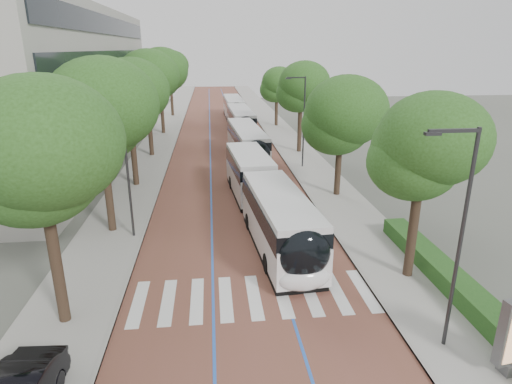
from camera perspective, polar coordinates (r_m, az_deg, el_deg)
ground at (r=18.57m, az=-0.58°, el=-15.50°), size 160.00×160.00×0.00m
road at (r=56.29m, az=-4.53°, el=7.93°), size 11.00×140.00×0.02m
sidewalk_left at (r=56.59m, az=-12.21°, el=7.68°), size 4.00×140.00×0.12m
sidewalk_right at (r=56.97m, az=3.11°, el=8.14°), size 4.00×140.00×0.12m
kerb_left at (r=56.42m, az=-10.27°, el=7.77°), size 0.20×140.00×0.14m
kerb_right at (r=56.71m, az=1.19°, el=8.12°), size 0.20×140.00×0.14m
zebra_crossing at (r=19.41m, az=-0.26°, el=-13.75°), size 10.55×3.60×0.01m
lane_line_left at (r=56.27m, az=-6.17°, el=7.90°), size 0.12×126.00×0.01m
lane_line_right at (r=56.36m, az=-2.89°, el=7.99°), size 0.12×126.00×0.01m
office_building at (r=47.03m, az=-29.30°, el=12.18°), size 18.11×40.00×14.00m
hedge at (r=21.06m, az=25.44°, el=-11.40°), size 1.20×14.00×0.80m
streetlight_near at (r=15.74m, az=25.33°, el=-4.11°), size 1.82×0.20×8.00m
streetlight_far at (r=38.57m, az=6.17°, el=10.19°), size 1.82×0.20×8.00m
lamp_post_left at (r=24.59m, az=-16.78°, el=2.98°), size 0.14×0.14×8.00m
trees_left at (r=40.99m, az=-14.94°, el=13.32°), size 6.46×60.43×9.99m
trees_right at (r=37.70m, az=8.19°, el=11.60°), size 5.80×46.76×8.69m
lead_bus at (r=26.29m, az=1.21°, el=-0.90°), size 3.94×18.53×3.20m
bus_queued_0 at (r=41.43m, az=-1.15°, el=6.38°), size 3.26×12.53×3.20m
bus_queued_1 at (r=54.30m, az=-2.02°, el=9.31°), size 2.93×12.47×3.20m
bus_queued_2 at (r=67.09m, az=-2.98°, el=11.09°), size 2.81×12.45×3.20m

